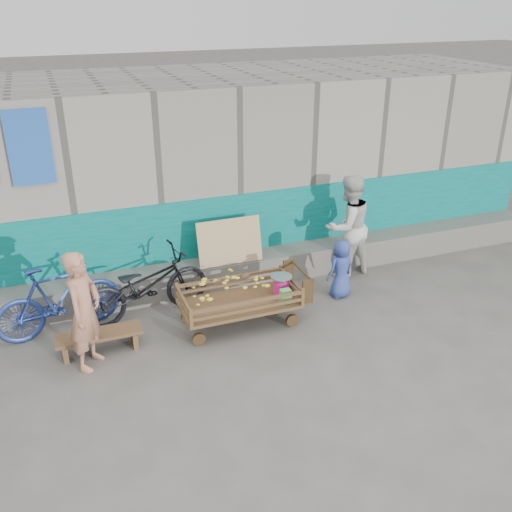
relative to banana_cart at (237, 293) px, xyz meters
name	(u,v)px	position (x,y,z in m)	size (l,w,h in m)	color
ground	(265,373)	(-0.05, -1.16, -0.51)	(80.00, 80.00, 0.00)	#514F4A
building_wall	(179,169)	(-0.05, 2.89, 0.96)	(12.00, 3.50, 3.00)	gray
banana_cart	(237,293)	(0.00, 0.00, 0.00)	(1.77, 0.81, 0.75)	brown
bench	(99,338)	(-1.87, 0.03, -0.31)	(1.09, 0.33, 0.27)	brown
vendor_man	(84,311)	(-2.01, -0.23, 0.26)	(0.56, 0.37, 1.54)	#B5785C
woman	(348,226)	(2.17, 0.88, 0.33)	(0.82, 0.64, 1.69)	silver
child	(341,269)	(1.74, 0.24, -0.05)	(0.45, 0.29, 0.92)	#2F4294
bicycle_dark	(146,286)	(-1.13, 0.69, -0.02)	(0.65, 1.87, 0.98)	black
bicycle_blue	(58,299)	(-2.30, 0.69, 0.00)	(0.48, 1.69, 1.02)	#283F91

